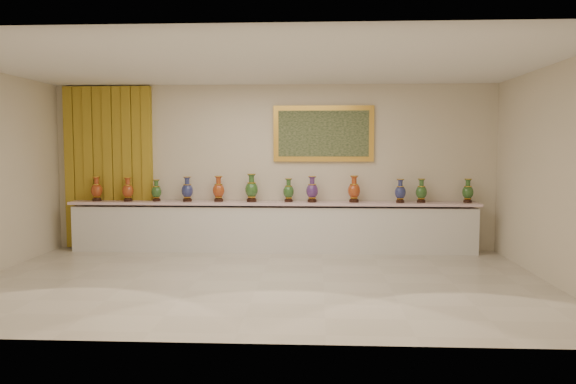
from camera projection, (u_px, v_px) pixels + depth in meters
name	position (u px, v px, depth m)	size (l,w,h in m)	color
ground	(260.00, 281.00, 7.84)	(8.00, 8.00, 0.00)	beige
room	(143.00, 162.00, 10.27)	(8.00, 8.00, 8.00)	beige
counter	(272.00, 227.00, 10.06)	(7.28, 0.48, 0.90)	white
vase_0	(97.00, 190.00, 10.16)	(0.22, 0.22, 0.44)	black
vase_1	(128.00, 191.00, 10.11)	(0.21, 0.21, 0.43)	black
vase_2	(156.00, 191.00, 10.12)	(0.23, 0.23, 0.39)	black
vase_3	(187.00, 190.00, 10.07)	(0.25, 0.25, 0.45)	black
vase_4	(219.00, 190.00, 10.06)	(0.22, 0.22, 0.46)	black
vase_5	(252.00, 189.00, 10.01)	(0.28, 0.28, 0.50)	black
vase_6	(289.00, 191.00, 10.01)	(0.22, 0.22, 0.42)	black
vase_7	(312.00, 191.00, 9.94)	(0.26, 0.26, 0.46)	black
vase_8	(354.00, 190.00, 9.92)	(0.28, 0.28, 0.47)	black
vase_9	(400.00, 192.00, 9.85)	(0.25, 0.25, 0.42)	black
vase_10	(421.00, 192.00, 9.87)	(0.24, 0.24, 0.42)	black
vase_11	(468.00, 192.00, 9.85)	(0.24, 0.24, 0.42)	black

